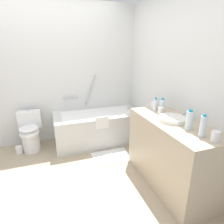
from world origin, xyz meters
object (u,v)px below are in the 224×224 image
Objects in this scene: water_bottle_1 at (203,126)px; drinking_glass_2 at (161,111)px; sink_faucet at (187,116)px; drinking_glass_0 at (154,105)px; bathtub at (99,126)px; bath_mat at (112,157)px; toilet at (30,132)px; drinking_glass_1 at (215,136)px; water_bottle_0 at (155,105)px; water_bottle_2 at (189,120)px; toilet_paper_roll at (19,150)px; water_bottle_3 at (162,106)px; sink_basin at (173,119)px.

water_bottle_1 is 0.70m from drinking_glass_2.
drinking_glass_0 reaches higher than sink_faucet.
bath_mat is (0.04, -0.62, -0.30)m from bathtub.
drinking_glass_0 is 0.25m from drinking_glass_2.
bathtub is 1.19m from toilet.
drinking_glass_2 reaches higher than sink_faucet.
water_bottle_1 is at bearing 110.69° from drinking_glass_1.
drinking_glass_2 reaches higher than toilet.
bathtub is at bearing 118.71° from water_bottle_0.
drinking_glass_1 is 0.16× the size of bath_mat.
drinking_glass_2 is (1.72, -1.21, 0.57)m from toilet.
water_bottle_2 is 2.69m from toilet_paper_roll.
drinking_glass_0 is 0.16× the size of bath_mat.
drinking_glass_1 and drinking_glass_2 have the same top height.
toilet is 2.20m from water_bottle_3.
toilet_paper_roll is (-1.92, 1.85, -0.90)m from water_bottle_1.
bathtub is 1.68m from sink_faucet.
drinking_glass_0 and drinking_glass_1 have the same top height.
bathtub is 0.69m from bath_mat.
water_bottle_3 is at bearing -40.26° from bath_mat.
drinking_glass_1 is at bearing -67.90° from bath_mat.
bath_mat is at bearing 143.39° from water_bottle_0.
water_bottle_2 is (1.72, -1.73, 0.63)m from toilet.
drinking_glass_0 reaches higher than toilet.
water_bottle_3 is 2.00× the size of drinking_glass_1.
toilet_paper_roll is (-1.93, 1.00, -0.88)m from water_bottle_0.
drinking_glass_1 is (0.04, -0.12, -0.06)m from water_bottle_1.
sink_faucet is 1.54× the size of drinking_glass_1.
water_bottle_3 is 0.09m from drinking_glass_2.
bathtub is 16.12× the size of drinking_glass_1.
drinking_glass_2 is (0.53, -1.15, 0.60)m from bathtub.
bathtub reaches higher than drinking_glass_0.
sink_basin is at bearing 89.11° from water_bottle_2.
bath_mat is at bearing 132.12° from sink_faucet.
bathtub is 1.86m from water_bottle_2.
bath_mat is at bearing 62.88° from toilet.
toilet_paper_roll is at bearing 156.37° from bath_mat.
water_bottle_0 reaches higher than toilet.
toilet_paper_roll is (-1.97, 1.96, -0.84)m from drinking_glass_1.
bathtub is 1.23m from drinking_glass_0.
water_bottle_0 reaches higher than drinking_glass_2.
drinking_glass_2 is 0.16× the size of bath_mat.
drinking_glass_1 is (-0.16, -0.57, 0.01)m from sink_faucet.
drinking_glass_0 is 1.06m from drinking_glass_1.
sink_basin is 2.55× the size of toilet_paper_roll.
toilet is at bearing 139.78° from sink_basin.
water_bottle_2 is 1.50m from bath_mat.
sink_basin is 0.46m from water_bottle_1.
water_bottle_0 reaches higher than sink_basin.
water_bottle_3 is at bearing 84.70° from water_bottle_2.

